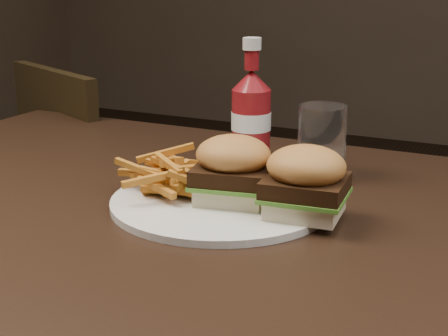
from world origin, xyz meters
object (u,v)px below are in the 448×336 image
at_px(dining_table, 185,217).
at_px(tumbler, 322,143).
at_px(ketchup_bottle, 251,128).
at_px(plate, 221,202).
at_px(chair_far, 126,223).

xyz_separation_m(dining_table, tumbler, (0.13, 0.19, 0.08)).
bearing_deg(ketchup_bottle, dining_table, -90.79).
height_order(plate, tumbler, tumbler).
distance_m(dining_table, chair_far, 0.83).
height_order(dining_table, plate, plate).
distance_m(plate, tumbler, 0.20).
relative_size(ketchup_bottle, tumbler, 1.10).
height_order(ketchup_bottle, tumbler, ketchup_bottle).
distance_m(dining_table, plate, 0.06).
bearing_deg(ketchup_bottle, chair_far, 143.69).
xyz_separation_m(chair_far, tumbler, (0.63, -0.39, 0.38)).
bearing_deg(ketchup_bottle, plate, -77.29).
bearing_deg(chair_far, tumbler, 172.91).
relative_size(chair_far, tumbler, 3.37).
bearing_deg(chair_far, ketchup_bottle, 168.49).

